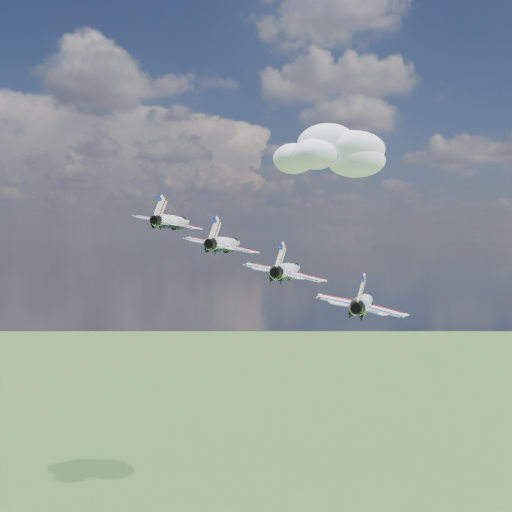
{
  "coord_description": "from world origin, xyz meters",
  "views": [
    {
      "loc": [
        12.16,
        -60.82,
        146.75
      ],
      "look_at": [
        13.97,
        18.11,
        144.46
      ],
      "focal_mm": 45.0,
      "sensor_mm": 36.0,
      "label": 1
    }
  ],
  "objects_px": {
    "jet_0": "(174,221)",
    "jet_1": "(226,243)",
    "jet_2": "(289,270)",
    "jet_3": "(364,302)"
  },
  "relations": [
    {
      "from": "jet_0",
      "to": "jet_1",
      "type": "relative_size",
      "value": 1.0
    },
    {
      "from": "jet_0",
      "to": "jet_2",
      "type": "height_order",
      "value": "jet_0"
    },
    {
      "from": "jet_0",
      "to": "jet_1",
      "type": "height_order",
      "value": "jet_0"
    },
    {
      "from": "jet_2",
      "to": "jet_3",
      "type": "bearing_deg",
      "value": -27.19
    },
    {
      "from": "jet_1",
      "to": "jet_3",
      "type": "distance_m",
      "value": 22.04
    },
    {
      "from": "jet_1",
      "to": "jet_3",
      "type": "bearing_deg",
      "value": -27.19
    },
    {
      "from": "jet_1",
      "to": "jet_0",
      "type": "bearing_deg",
      "value": 152.81
    },
    {
      "from": "jet_1",
      "to": "jet_2",
      "type": "height_order",
      "value": "jet_1"
    },
    {
      "from": "jet_0",
      "to": "jet_2",
      "type": "bearing_deg",
      "value": -27.19
    },
    {
      "from": "jet_0",
      "to": "jet_1",
      "type": "xyz_separation_m",
      "value": [
        7.51,
        -7.47,
        -3.04
      ]
    }
  ]
}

